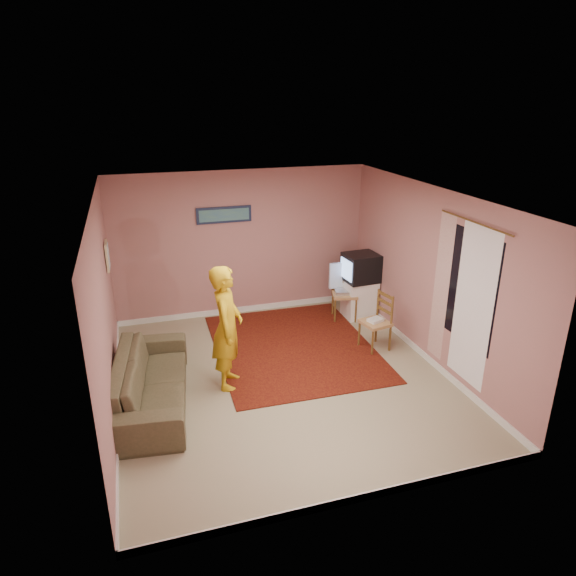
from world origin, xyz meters
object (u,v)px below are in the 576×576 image
object	(u,v)px
chair_b	(376,316)
chair_a	(345,288)
crt_tv	(361,268)
person	(227,327)
sofa	(151,381)
tv_cabinet	(359,298)

from	to	relation	value
chair_b	chair_a	bearing A→B (deg)	169.53
crt_tv	chair_a	world-z (taller)	crt_tv
crt_tv	person	bearing A→B (deg)	-152.93
crt_tv	sofa	world-z (taller)	crt_tv
tv_cabinet	crt_tv	xyz separation A→B (m)	(-0.01, -0.00, 0.59)
crt_tv	chair_b	world-z (taller)	crt_tv
tv_cabinet	sofa	size ratio (longest dim) A/B	0.30
crt_tv	sofa	bearing A→B (deg)	-158.49
person	crt_tv	bearing A→B (deg)	-40.96
person	sofa	bearing A→B (deg)	116.86
chair_b	crt_tv	bearing A→B (deg)	155.95
chair_b	person	distance (m)	2.45
crt_tv	chair_a	bearing A→B (deg)	-179.21
person	tv_cabinet	bearing A→B (deg)	-41.01
tv_cabinet	chair_b	world-z (taller)	chair_b
crt_tv	sofa	size ratio (longest dim) A/B	0.27
crt_tv	tv_cabinet	bearing A→B (deg)	0.00
crt_tv	chair_a	xyz separation A→B (m)	(-0.30, -0.02, -0.35)
tv_cabinet	chair_a	xyz separation A→B (m)	(-0.30, -0.02, 0.24)
tv_cabinet	sofa	world-z (taller)	tv_cabinet
chair_b	person	size ratio (longest dim) A/B	0.29
sofa	person	xyz separation A→B (m)	(1.05, 0.16, 0.54)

